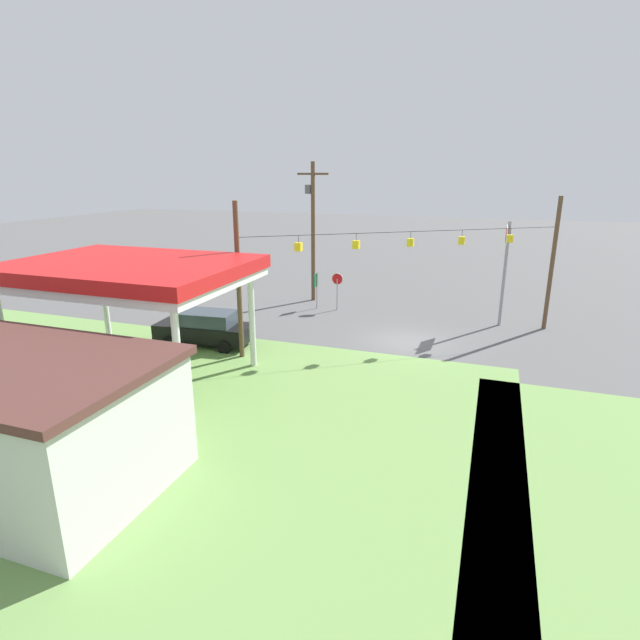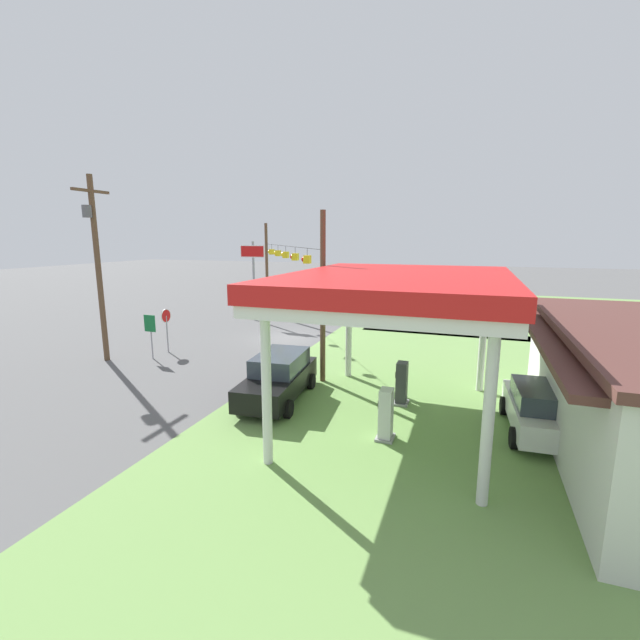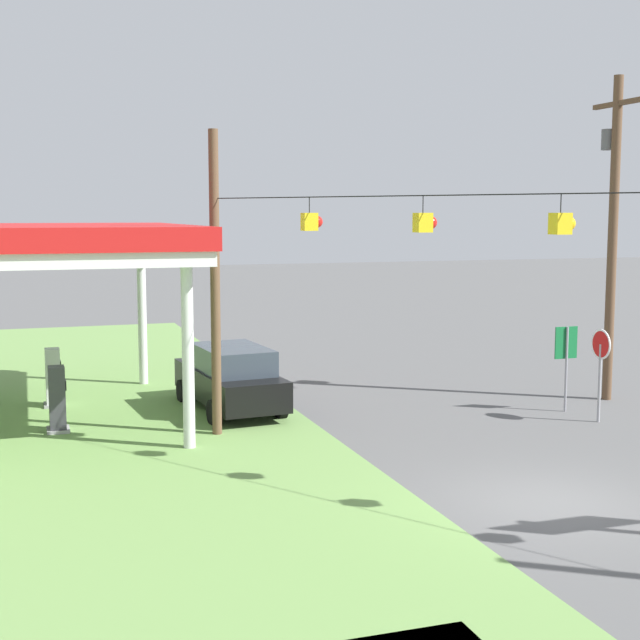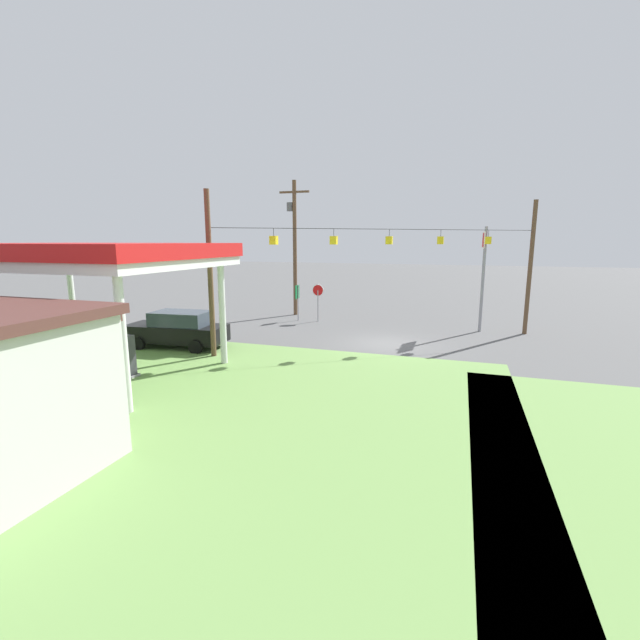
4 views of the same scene
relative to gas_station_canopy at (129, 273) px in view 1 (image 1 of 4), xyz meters
The scene contains 11 objects.
ground_plane 14.37m from the gas_station_canopy, 139.66° to the right, with size 160.00×160.00×0.00m, color #565656.
gas_station_canopy is the anchor object (origin of this frame).
fuel_pump_near 4.23m from the gas_station_canopy, behind, with size 0.71×0.56×1.71m.
fuel_pump_far 4.23m from the gas_station_canopy, ahead, with size 0.71×0.56×1.71m.
car_at_pumps_front 6.07m from the gas_station_canopy, 95.70° to the right, with size 5.18×2.45×1.86m.
car_at_pumps_rear 6.11m from the gas_station_canopy, 96.26° to the left, with size 4.40×2.29×1.71m.
stop_sign_roadside 14.89m from the gas_station_canopy, 109.67° to the right, with size 0.80×0.08×2.50m.
stop_sign_overhead 20.35m from the gas_station_canopy, 137.76° to the right, with size 0.22×2.05×6.14m.
route_sign 14.40m from the gas_station_canopy, 104.37° to the right, with size 0.10×0.70×2.40m.
utility_pole_main 15.97m from the gas_station_canopy, 98.86° to the right, with size 2.20×0.44×9.49m.
signal_span_gantry 13.59m from the gas_station_canopy, 139.61° to the right, with size 14.73×10.24×7.57m.
Camera 1 is at (-4.06, 25.62, 8.81)m, focal length 28.00 mm.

